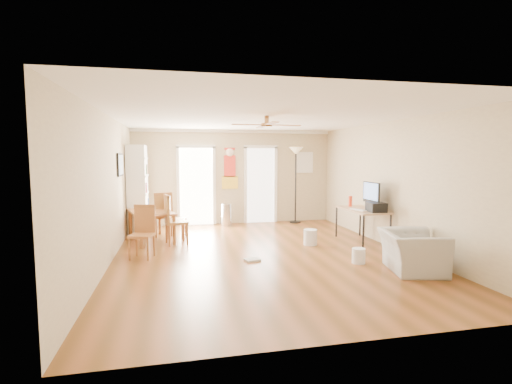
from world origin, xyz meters
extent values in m
plane|color=brown|center=(0.00, 0.00, 0.00)|extent=(7.00, 7.00, 0.00)
cube|color=red|center=(-0.13, 3.48, 1.55)|extent=(0.46, 0.03, 1.10)
cube|color=white|center=(2.05, 3.47, 1.70)|extent=(0.50, 0.04, 0.60)
cube|color=black|center=(-2.73, 1.40, 1.70)|extent=(0.04, 0.66, 0.48)
cylinder|color=silver|center=(-0.27, 3.16, 0.30)|extent=(0.31, 0.31, 0.60)
cube|color=white|center=(2.20, 0.44, 0.74)|extent=(0.25, 0.42, 0.02)
cube|color=black|center=(2.45, 0.15, 0.83)|extent=(0.36, 0.41, 0.20)
cylinder|color=red|center=(2.30, 1.03, 0.85)|extent=(0.09, 0.09, 0.24)
cylinder|color=silver|center=(1.17, 0.56, 0.16)|extent=(0.35, 0.35, 0.33)
cylinder|color=silver|center=(1.52, -0.91, 0.13)|extent=(0.26, 0.26, 0.27)
cube|color=#A9A9A3|center=(-0.28, -0.37, 0.02)|extent=(0.30, 0.26, 0.04)
imported|color=#A2A29D|center=(2.15, -1.52, 0.33)|extent=(1.09, 1.18, 0.65)
camera|label=1|loc=(-1.60, -6.84, 1.88)|focal=26.33mm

